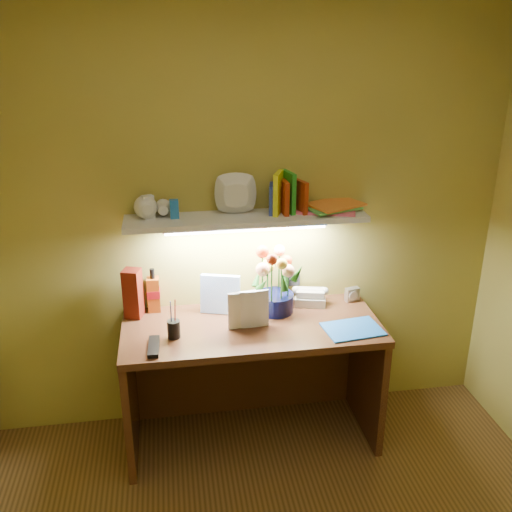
{
  "coord_description": "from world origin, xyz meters",
  "views": [
    {
      "loc": [
        -0.41,
        -1.51,
        2.24
      ],
      "look_at": [
        0.05,
        1.35,
        1.09
      ],
      "focal_mm": 40.0,
      "sensor_mm": 36.0,
      "label": 1
    }
  ],
  "objects_px": {
    "desk_clock": "(352,294)",
    "desk": "(252,383)",
    "telephone": "(310,295)",
    "flower_bouquet": "(275,281)",
    "whisky_bottle": "(153,290)"
  },
  "relations": [
    {
      "from": "desk_clock",
      "to": "desk",
      "type": "bearing_deg",
      "value": -175.79
    },
    {
      "from": "desk",
      "to": "telephone",
      "type": "distance_m",
      "value": 0.6
    },
    {
      "from": "flower_bouquet",
      "to": "desk_clock",
      "type": "distance_m",
      "value": 0.5
    },
    {
      "from": "desk_clock",
      "to": "whisky_bottle",
      "type": "relative_size",
      "value": 0.31
    },
    {
      "from": "desk_clock",
      "to": "whisky_bottle",
      "type": "height_order",
      "value": "whisky_bottle"
    },
    {
      "from": "flower_bouquet",
      "to": "desk_clock",
      "type": "bearing_deg",
      "value": 7.1
    },
    {
      "from": "flower_bouquet",
      "to": "desk_clock",
      "type": "xyz_separation_m",
      "value": [
        0.48,
        0.06,
        -0.14
      ]
    },
    {
      "from": "telephone",
      "to": "desk",
      "type": "bearing_deg",
      "value": -137.93
    },
    {
      "from": "whisky_bottle",
      "to": "telephone",
      "type": "bearing_deg",
      "value": -3.37
    },
    {
      "from": "flower_bouquet",
      "to": "desk",
      "type": "bearing_deg",
      "value": -137.54
    },
    {
      "from": "desk",
      "to": "telephone",
      "type": "bearing_deg",
      "value": 28.31
    },
    {
      "from": "desk",
      "to": "telephone",
      "type": "relative_size",
      "value": 7.94
    },
    {
      "from": "desk_clock",
      "to": "whisky_bottle",
      "type": "xyz_separation_m",
      "value": [
        -1.15,
        0.05,
        0.09
      ]
    },
    {
      "from": "telephone",
      "to": "desk_clock",
      "type": "relative_size",
      "value": 2.18
    },
    {
      "from": "telephone",
      "to": "whisky_bottle",
      "type": "bearing_deg",
      "value": -169.61
    }
  ]
}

